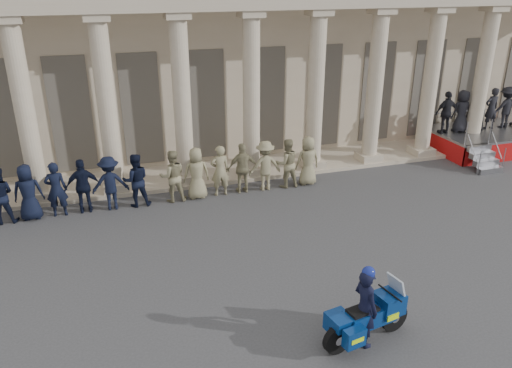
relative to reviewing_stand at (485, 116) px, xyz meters
name	(u,v)px	position (x,y,z in m)	size (l,w,h in m)	color
ground	(297,297)	(-12.32, -8.08, -1.57)	(90.00, 90.00, 0.00)	#39393B
building	(183,41)	(-12.32, 6.67, 2.95)	(40.00, 12.50, 9.00)	tan
officer_rank	(74,187)	(-17.56, -1.39, -0.63)	(17.62, 0.71, 1.88)	black
reviewing_stand	(485,116)	(0.00, 0.00, 0.00)	(5.10, 4.29, 2.79)	gray
motorcycle	(368,317)	(-11.46, -10.02, -0.95)	(2.22, 1.06, 1.44)	black
rider	(365,306)	(-11.58, -10.04, -0.62)	(0.55, 0.74, 1.92)	black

